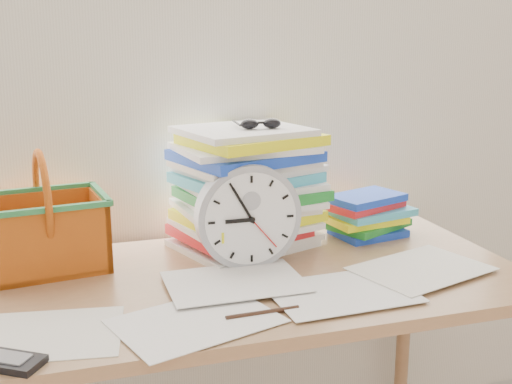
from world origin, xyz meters
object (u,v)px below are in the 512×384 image
object	(u,v)px
paper_stack	(246,188)
clock	(248,216)
desk	(241,304)
book_stack	(365,214)
basket	(43,211)
calculator	(5,361)

from	to	relation	value
paper_stack	clock	world-z (taller)	paper_stack
desk	book_stack	xyz separation A→B (m)	(0.44, 0.21, 0.14)
paper_stack	book_stack	xyz separation A→B (m)	(0.37, -0.00, -0.10)
paper_stack	desk	bearing A→B (deg)	-109.84
paper_stack	book_stack	bearing A→B (deg)	-0.76
paper_stack	basket	xyz separation A→B (m)	(-0.53, -0.02, -0.02)
basket	calculator	xyz separation A→B (m)	(-0.07, -0.49, -0.14)
desk	calculator	world-z (taller)	calculator
desk	paper_stack	xyz separation A→B (m)	(0.08, 0.22, 0.24)
clock	basket	xyz separation A→B (m)	(-0.49, 0.14, 0.02)
paper_stack	calculator	bearing A→B (deg)	-139.99
clock	book_stack	xyz separation A→B (m)	(0.41, 0.16, -0.07)
desk	basket	bearing A→B (deg)	156.24
clock	calculator	size ratio (longest dim) A/B	1.91
book_stack	calculator	bearing A→B (deg)	-152.60
desk	book_stack	size ratio (longest dim) A/B	5.65
book_stack	basket	distance (m)	0.90
desk	book_stack	bearing A→B (deg)	25.50
clock	basket	bearing A→B (deg)	163.63
clock	book_stack	size ratio (longest dim) A/B	1.08
book_stack	basket	size ratio (longest dim) A/B	0.83
book_stack	basket	xyz separation A→B (m)	(-0.90, -0.01, 0.09)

